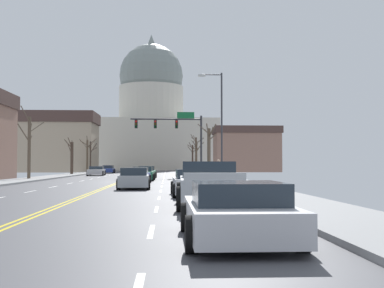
{
  "coord_description": "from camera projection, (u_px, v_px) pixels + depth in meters",
  "views": [
    {
      "loc": [
        3.85,
        -40.12,
        1.51
      ],
      "look_at": [
        7.45,
        29.83,
        4.34
      ],
      "focal_mm": 45.09,
      "sensor_mm": 36.0,
      "label": 1
    }
  ],
  "objects": [
    {
      "name": "sedan_near_02",
      "position": [
        137.0,
        176.0,
        36.31
      ],
      "size": [
        2.08,
        4.39,
        1.21
      ],
      "color": "navy",
      "rests_on": "ground"
    },
    {
      "name": "ground",
      "position": [
        121.0,
        181.0,
        39.78
      ],
      "size": [
        20.0,
        180.0,
        0.2
      ],
      "color": "#48484D"
    },
    {
      "name": "signal_gantry",
      "position": [
        176.0,
        130.0,
        53.17
      ],
      "size": [
        7.91,
        0.41,
        7.06
      ],
      "color": "#28282D",
      "rests_on": "ground"
    },
    {
      "name": "bare_tree_02",
      "position": [
        193.0,
        157.0,
        92.6
      ],
      "size": [
        2.09,
        1.9,
        5.45
      ],
      "color": "#423328",
      "rests_on": "ground"
    },
    {
      "name": "bare_tree_00",
      "position": [
        196.0,
        155.0,
        75.32
      ],
      "size": [
        2.64,
        2.75,
        5.46
      ],
      "color": "#4C3D2D",
      "rests_on": "ground"
    },
    {
      "name": "bicycle_parked",
      "position": [
        221.0,
        176.0,
        39.21
      ],
      "size": [
        0.12,
        1.77,
        0.85
      ],
      "color": "black",
      "rests_on": "ground"
    },
    {
      "name": "bare_tree_07",
      "position": [
        29.0,
        145.0,
        44.05
      ],
      "size": [
        2.39,
        2.5,
        6.54
      ],
      "color": "brown",
      "rests_on": "ground"
    },
    {
      "name": "flank_building_00",
      "position": [
        56.0,
        142.0,
        84.76
      ],
      "size": [
        14.16,
        9.49,
        10.42
      ],
      "color": "tan",
      "rests_on": "ground"
    },
    {
      "name": "pedestrian_00",
      "position": [
        218.0,
        168.0,
        44.61
      ],
      "size": [
        0.35,
        0.34,
        1.74
      ],
      "color": "#4C4238",
      "rests_on": "ground"
    },
    {
      "name": "flank_building_02",
      "position": [
        246.0,
        149.0,
        85.87
      ],
      "size": [
        11.64,
        7.72,
        8.01
      ],
      "color": "#8C6656",
      "rests_on": "ground"
    },
    {
      "name": "sedan_near_00",
      "position": [
        147.0,
        172.0,
        49.42
      ],
      "size": [
        2.0,
        4.71,
        1.23
      ],
      "color": "#1E7247",
      "rests_on": "ground"
    },
    {
      "name": "sedan_oncoming_00",
      "position": [
        96.0,
        171.0,
        60.1
      ],
      "size": [
        2.17,
        4.72,
        1.16
      ],
      "color": "silver",
      "rests_on": "ground"
    },
    {
      "name": "bare_tree_01",
      "position": [
        91.0,
        155.0,
        79.63
      ],
      "size": [
        1.56,
        1.47,
        5.55
      ],
      "color": "#423328",
      "rests_on": "ground"
    },
    {
      "name": "bare_tree_05",
      "position": [
        72.0,
        157.0,
        62.74
      ],
      "size": [
        1.24,
        2.33,
        4.75
      ],
      "color": "#423328",
      "rests_on": "ground"
    },
    {
      "name": "sedan_near_04",
      "position": [
        193.0,
        183.0,
        22.42
      ],
      "size": [
        2.08,
        4.32,
        1.24
      ],
      "color": "silver",
      "rests_on": "ground"
    },
    {
      "name": "bare_tree_03",
      "position": [
        87.0,
        155.0,
        71.17
      ],
      "size": [
        1.78,
        1.4,
        5.51
      ],
      "color": "#4C3D2D",
      "rests_on": "ground"
    },
    {
      "name": "street_lamp_right",
      "position": [
        219.0,
        118.0,
        38.51
      ],
      "size": [
        1.96,
        0.24,
        8.64
      ],
      "color": "#333338",
      "rests_on": "ground"
    },
    {
      "name": "sedan_near_01",
      "position": [
        143.0,
        174.0,
        42.28
      ],
      "size": [
        2.07,
        4.5,
        1.22
      ],
      "color": "#1E7247",
      "rests_on": "ground"
    },
    {
      "name": "bare_tree_04",
      "position": [
        196.0,
        153.0,
        85.23
      ],
      "size": [
        2.45,
        2.76,
        6.54
      ],
      "color": "#423328",
      "rests_on": "ground"
    },
    {
      "name": "sedan_near_06",
      "position": [
        237.0,
        213.0,
        9.41
      ],
      "size": [
        2.12,
        4.24,
        1.16
      ],
      "color": "silver",
      "rests_on": "ground"
    },
    {
      "name": "bare_tree_06",
      "position": [
        209.0,
        150.0,
        46.59
      ],
      "size": [
        1.91,
        2.23,
        5.26
      ],
      "color": "brown",
      "rests_on": "ground"
    },
    {
      "name": "capitol_building",
      "position": [
        151.0,
        121.0,
        114.48
      ],
      "size": [
        30.7,
        21.62,
        32.38
      ],
      "color": "beige",
      "rests_on": "ground"
    },
    {
      "name": "sedan_oncoming_01",
      "position": [
        108.0,
        170.0,
        74.07
      ],
      "size": [
        2.05,
        4.61,
        1.22
      ],
      "color": "navy",
      "rests_on": "ground"
    },
    {
      "name": "pickup_truck_near_05",
      "position": [
        209.0,
        186.0,
        16.86
      ],
      "size": [
        2.38,
        5.47,
        1.58
      ],
      "color": "#ADB2B7",
      "rests_on": "ground"
    },
    {
      "name": "sedan_near_03",
      "position": [
        134.0,
        179.0,
        28.88
      ],
      "size": [
        2.05,
        4.47,
        1.26
      ],
      "color": "#9EA3A8",
      "rests_on": "ground"
    },
    {
      "name": "pedestrian_01",
      "position": [
        219.0,
        169.0,
        38.87
      ],
      "size": [
        0.35,
        0.34,
        1.69
      ],
      "color": "#4C4238",
      "rests_on": "ground"
    }
  ]
}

